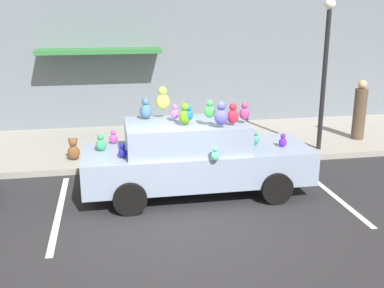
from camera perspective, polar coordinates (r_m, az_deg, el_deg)
The scene contains 9 objects.
ground_plane at distance 8.49m, azimuth -2.49°, elevation -9.91°, with size 60.00×60.00×0.00m, color #262628.
sidewalk at distance 13.11m, azimuth -5.55°, elevation -0.02°, with size 24.00×4.00×0.15m, color gray.
storefront_building at distance 14.73m, azimuth -6.70°, elevation 14.06°, with size 24.00×1.25×6.40m.
parking_stripe_front at distance 10.37m, azimuth 16.40°, elevation -5.54°, with size 0.12×3.60×0.01m, color silver.
parking_stripe_rear at distance 9.39m, azimuth -16.00°, elevation -7.87°, with size 0.12×3.60×0.01m, color silver.
plush_covered_car at distance 9.58m, azimuth 0.22°, elevation -1.51°, with size 4.67×1.89×2.21m.
teddy_bear_on_sidewalk at distance 11.76m, azimuth -14.37°, elevation -0.68°, with size 0.30×0.25×0.57m.
street_lamp_post at distance 12.39m, azimuth 16.09°, elevation 9.95°, with size 0.28×0.28×3.84m.
pedestrian_near_shopfront at distance 13.98m, azimuth 19.90°, elevation 3.74°, with size 0.35×0.35×1.69m.
Camera 1 is at (-1.02, -7.55, 3.75)m, focal length 43.40 mm.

